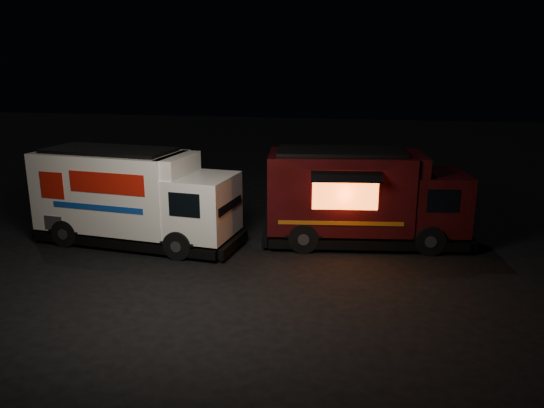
{
  "coord_description": "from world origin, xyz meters",
  "views": [
    {
      "loc": [
        3.9,
        -14.11,
        5.59
      ],
      "look_at": [
        0.77,
        2.0,
        1.17
      ],
      "focal_mm": 35.0,
      "sensor_mm": 36.0,
      "label": 1
    }
  ],
  "objects": [
    {
      "name": "red_truck",
      "position": [
        3.72,
        2.22,
        1.49
      ],
      "size": [
        6.67,
        3.21,
        2.98
      ],
      "primitive_type": null,
      "rotation": [
        0.0,
        0.0,
        0.14
      ],
      "color": "#3B0A10",
      "rests_on": "ground"
    },
    {
      "name": "ground",
      "position": [
        0.0,
        0.0,
        0.0
      ],
      "size": [
        80.0,
        80.0,
        0.0
      ],
      "primitive_type": "plane",
      "color": "black",
      "rests_on": "ground"
    },
    {
      "name": "white_truck",
      "position": [
        -3.31,
        0.83,
        1.49
      ],
      "size": [
        6.79,
        2.94,
        2.99
      ],
      "primitive_type": null,
      "rotation": [
        0.0,
        0.0,
        -0.11
      ],
      "color": "white",
      "rests_on": "ground"
    }
  ]
}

